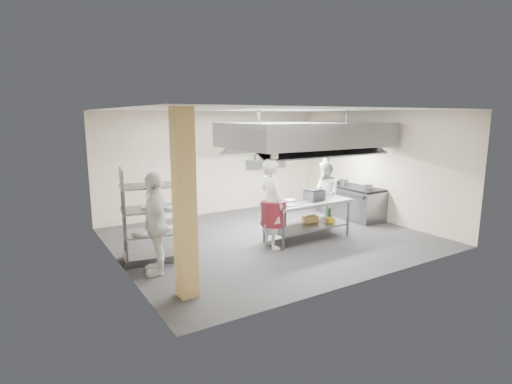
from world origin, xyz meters
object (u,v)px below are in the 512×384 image
pass_rack (154,214)px  chef_plating (155,223)px  island (307,220)px  stockpot (344,182)px  cooking_range (350,202)px  chef_head (272,204)px  chef_line (325,194)px  griddle (314,195)px

pass_rack → chef_plating: size_ratio=1.00×
island → stockpot: (2.30, 1.20, 0.54)m
cooking_range → chef_head: chef_head is taller
island → chef_line: size_ratio=1.24×
chef_line → stockpot: (1.22, 0.58, 0.14)m
island → griddle: bearing=16.7°
chef_plating → pass_rack: bearing=178.7°
chef_head → chef_plating: chef_head is taller
chef_head → chef_plating: size_ratio=1.05×
cooking_range → chef_head: (-3.48, -1.11, 0.57)m
cooking_range → chef_line: bearing=-163.7°
island → stockpot: stockpot is taller
stockpot → chef_head: bearing=-159.0°
chef_head → cooking_range: bearing=-67.8°
island → chef_head: bearing=-176.1°
chef_line → chef_plating: (-4.78, -0.81, 0.09)m
island → griddle: size_ratio=4.98×
chef_plating → chef_line: bearing=114.4°
chef_head → griddle: size_ratio=4.63×
chef_line → chef_plating: size_ratio=0.91×
griddle → pass_rack: bearing=166.3°
cooking_range → chef_head: 3.70m
cooking_range → stockpot: stockpot is taller
chef_plating → stockpot: size_ratio=7.23×
island → chef_plating: size_ratio=1.13×
chef_line → island: bearing=-41.9°
chef_line → cooking_range: bearing=124.8°
pass_rack → stockpot: 5.83m
chef_plating → chef_head: bearing=106.6°
pass_rack → griddle: bearing=3.4°
chef_line → stockpot: bearing=133.8°
chef_line → griddle: (-0.81, -0.53, 0.16)m
pass_rack → chef_line: bearing=11.1°
pass_rack → cooking_range: pass_rack is taller
chef_plating → griddle: bearing=108.9°
griddle → stockpot: (2.03, 1.10, -0.02)m
chef_head → chef_plating: (-2.60, -0.09, -0.05)m
chef_line → chef_plating: chef_plating is taller
chef_head → chef_line: (2.17, 0.73, -0.13)m
island → stockpot: size_ratio=8.18×
pass_rack → island: bearing=1.5°
cooking_range → chef_line: 1.43m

